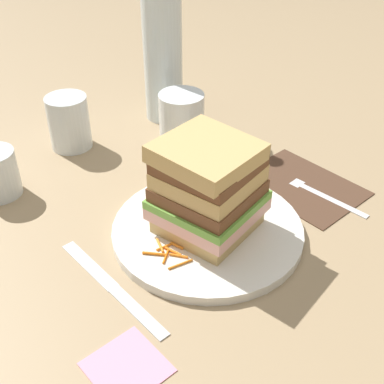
% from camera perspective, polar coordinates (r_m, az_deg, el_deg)
% --- Properties ---
extents(ground_plane, '(3.00, 3.00, 0.00)m').
position_cam_1_polar(ground_plane, '(0.67, 0.66, -4.48)').
color(ground_plane, '#9E8460').
extents(main_plate, '(0.25, 0.25, 0.01)m').
position_cam_1_polar(main_plate, '(0.67, 1.77, -4.35)').
color(main_plate, white).
rests_on(main_plate, ground_plane).
extents(sandwich, '(0.14, 0.14, 0.13)m').
position_cam_1_polar(sandwich, '(0.62, 1.85, 0.44)').
color(sandwich, tan).
rests_on(sandwich, main_plate).
extents(carrot_shred_0, '(0.01, 0.02, 0.00)m').
position_cam_1_polar(carrot_shred_0, '(0.63, -1.74, -6.13)').
color(carrot_shred_0, orange).
rests_on(carrot_shred_0, main_plate).
extents(carrot_shred_1, '(0.02, 0.02, 0.00)m').
position_cam_1_polar(carrot_shred_1, '(0.62, -2.98, -7.32)').
color(carrot_shred_1, orange).
rests_on(carrot_shred_1, main_plate).
extents(carrot_shred_2, '(0.01, 0.02, 0.00)m').
position_cam_1_polar(carrot_shred_2, '(0.62, -2.16, -6.78)').
color(carrot_shred_2, orange).
rests_on(carrot_shred_2, main_plate).
extents(carrot_shred_3, '(0.01, 0.02, 0.00)m').
position_cam_1_polar(carrot_shred_3, '(0.63, -3.38, -6.29)').
color(carrot_shred_3, orange).
rests_on(carrot_shred_3, main_plate).
extents(carrot_shred_4, '(0.02, 0.02, 0.00)m').
position_cam_1_polar(carrot_shred_4, '(0.62, -1.54, -7.26)').
color(carrot_shred_4, orange).
rests_on(carrot_shred_4, main_plate).
extents(carrot_shred_5, '(0.03, 0.01, 0.00)m').
position_cam_1_polar(carrot_shred_5, '(0.61, -1.33, -8.21)').
color(carrot_shred_5, orange).
rests_on(carrot_shred_5, main_plate).
extents(carrot_shred_6, '(0.02, 0.03, 0.00)m').
position_cam_1_polar(carrot_shred_6, '(0.62, -4.24, -7.02)').
color(carrot_shred_6, orange).
rests_on(carrot_shred_6, main_plate).
extents(carrot_shred_7, '(0.03, 0.01, 0.00)m').
position_cam_1_polar(carrot_shred_7, '(0.63, -3.02, -6.18)').
color(carrot_shred_7, orange).
rests_on(carrot_shred_7, main_plate).
extents(carrot_shred_8, '(0.02, 0.01, 0.00)m').
position_cam_1_polar(carrot_shred_8, '(0.71, 5.45, -0.94)').
color(carrot_shred_8, orange).
rests_on(carrot_shred_8, main_plate).
extents(carrot_shred_9, '(0.01, 0.02, 0.00)m').
position_cam_1_polar(carrot_shred_9, '(0.70, 5.50, -1.48)').
color(carrot_shred_9, orange).
rests_on(carrot_shred_9, main_plate).
extents(carrot_shred_10, '(0.02, 0.02, 0.00)m').
position_cam_1_polar(carrot_shred_10, '(0.72, 6.51, -0.28)').
color(carrot_shred_10, orange).
rests_on(carrot_shred_10, main_plate).
extents(carrot_shred_11, '(0.01, 0.03, 0.00)m').
position_cam_1_polar(carrot_shred_11, '(0.71, 4.94, -1.06)').
color(carrot_shred_11, orange).
rests_on(carrot_shred_11, main_plate).
extents(carrot_shred_12, '(0.01, 0.03, 0.00)m').
position_cam_1_polar(carrot_shred_12, '(0.70, 3.86, -1.30)').
color(carrot_shred_12, orange).
rests_on(carrot_shred_12, main_plate).
extents(carrot_shred_13, '(0.03, 0.02, 0.00)m').
position_cam_1_polar(carrot_shred_13, '(0.70, 4.49, -1.30)').
color(carrot_shred_13, orange).
rests_on(carrot_shred_13, main_plate).
extents(carrot_shred_14, '(0.03, 0.01, 0.00)m').
position_cam_1_polar(carrot_shred_14, '(0.73, 5.14, 0.15)').
color(carrot_shred_14, orange).
rests_on(carrot_shred_14, main_plate).
extents(carrot_shred_15, '(0.01, 0.03, 0.00)m').
position_cam_1_polar(carrot_shred_15, '(0.71, 4.22, -0.96)').
color(carrot_shred_15, orange).
rests_on(carrot_shred_15, main_plate).
extents(napkin_dark, '(0.13, 0.17, 0.00)m').
position_cam_1_polar(napkin_dark, '(0.78, 12.35, 0.77)').
color(napkin_dark, '#4C3323').
rests_on(napkin_dark, ground_plane).
extents(fork, '(0.02, 0.17, 0.00)m').
position_cam_1_polar(fork, '(0.76, 13.75, 0.28)').
color(fork, silver).
rests_on(fork, napkin_dark).
extents(knife, '(0.02, 0.20, 0.00)m').
position_cam_1_polar(knife, '(0.60, -8.81, -10.80)').
color(knife, silver).
rests_on(knife, ground_plane).
extents(juice_glass, '(0.08, 0.08, 0.09)m').
position_cam_1_polar(juice_glass, '(0.85, -1.18, 7.94)').
color(juice_glass, white).
rests_on(juice_glass, ground_plane).
extents(water_bottle, '(0.07, 0.07, 0.30)m').
position_cam_1_polar(water_bottle, '(0.90, -3.38, 16.34)').
color(water_bottle, silver).
rests_on(water_bottle, ground_plane).
extents(empty_tumbler_0, '(0.07, 0.07, 0.09)m').
position_cam_1_polar(empty_tumbler_0, '(0.86, -14.03, 7.62)').
color(empty_tumbler_0, silver).
rests_on(empty_tumbler_0, ground_plane).
extents(napkin_pink, '(0.07, 0.08, 0.00)m').
position_cam_1_polar(napkin_pink, '(0.53, -7.43, -19.09)').
color(napkin_pink, pink).
rests_on(napkin_pink, ground_plane).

